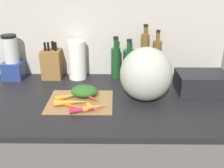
{
  "coord_description": "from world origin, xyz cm",
  "views": [
    {
      "loc": [
        12.47,
        -131.81,
        62.87
      ],
      "look_at": [
        11.06,
        -1.7,
        8.68
      ],
      "focal_mm": 41.65,
      "sensor_mm": 36.0,
      "label": 1
    }
  ],
  "objects_px": {
    "carrot_5": "(95,107)",
    "blender_appliance": "(12,60)",
    "cutting_board": "(80,101)",
    "carrot_1": "(89,97)",
    "bottle_0": "(116,61)",
    "bottle_2": "(144,55)",
    "carrot_2": "(87,109)",
    "winter_squash": "(146,74)",
    "bottle_3": "(156,59)",
    "carrot_6": "(70,96)",
    "carrot_3": "(72,102)",
    "carrot_4": "(93,108)",
    "bottle_1": "(129,63)",
    "dish_rack": "(202,83)",
    "paper_towel_roll": "(77,60)",
    "knife_block": "(52,63)",
    "carrot_0": "(71,106)"
  },
  "relations": [
    {
      "from": "blender_appliance",
      "to": "bottle_2",
      "type": "distance_m",
      "value": 0.86
    },
    {
      "from": "winter_squash",
      "to": "bottle_2",
      "type": "bearing_deg",
      "value": 85.58
    },
    {
      "from": "knife_block",
      "to": "bottle_1",
      "type": "xyz_separation_m",
      "value": [
        0.51,
        0.01,
        0.01
      ]
    },
    {
      "from": "carrot_0",
      "to": "bottle_0",
      "type": "height_order",
      "value": "bottle_0"
    },
    {
      "from": "bottle_2",
      "to": "bottle_3",
      "type": "distance_m",
      "value": 0.08
    },
    {
      "from": "carrot_2",
      "to": "carrot_6",
      "type": "bearing_deg",
      "value": 124.92
    },
    {
      "from": "cutting_board",
      "to": "dish_rack",
      "type": "bearing_deg",
      "value": 11.74
    },
    {
      "from": "carrot_2",
      "to": "dish_rack",
      "type": "relative_size",
      "value": 0.6
    },
    {
      "from": "knife_block",
      "to": "bottle_0",
      "type": "bearing_deg",
      "value": -0.7
    },
    {
      "from": "carrot_6",
      "to": "bottle_2",
      "type": "bearing_deg",
      "value": 38.59
    },
    {
      "from": "cutting_board",
      "to": "blender_appliance",
      "type": "xyz_separation_m",
      "value": [
        -0.48,
        0.34,
        0.12
      ]
    },
    {
      "from": "bottle_2",
      "to": "bottle_0",
      "type": "bearing_deg",
      "value": -178.73
    },
    {
      "from": "bottle_1",
      "to": "dish_rack",
      "type": "bearing_deg",
      "value": -30.18
    },
    {
      "from": "knife_block",
      "to": "blender_appliance",
      "type": "xyz_separation_m",
      "value": [
        -0.25,
        -0.04,
        0.03
      ]
    },
    {
      "from": "carrot_2",
      "to": "bottle_0",
      "type": "height_order",
      "value": "bottle_0"
    },
    {
      "from": "carrot_1",
      "to": "carrot_5",
      "type": "distance_m",
      "value": 0.13
    },
    {
      "from": "carrot_5",
      "to": "blender_appliance",
      "type": "relative_size",
      "value": 0.46
    },
    {
      "from": "paper_towel_roll",
      "to": "knife_block",
      "type": "bearing_deg",
      "value": 173.46
    },
    {
      "from": "carrot_0",
      "to": "carrot_1",
      "type": "distance_m",
      "value": 0.13
    },
    {
      "from": "bottle_0",
      "to": "bottle_3",
      "type": "bearing_deg",
      "value": 0.43
    },
    {
      "from": "paper_towel_roll",
      "to": "bottle_0",
      "type": "bearing_deg",
      "value": 3.19
    },
    {
      "from": "carrot_6",
      "to": "bottle_3",
      "type": "bearing_deg",
      "value": 33.86
    },
    {
      "from": "carrot_3",
      "to": "bottle_1",
      "type": "bearing_deg",
      "value": 54.15
    },
    {
      "from": "carrot_3",
      "to": "dish_rack",
      "type": "bearing_deg",
      "value": 15.08
    },
    {
      "from": "carrot_5",
      "to": "winter_squash",
      "type": "distance_m",
      "value": 0.33
    },
    {
      "from": "carrot_2",
      "to": "bottle_1",
      "type": "height_order",
      "value": "bottle_1"
    },
    {
      "from": "carrot_5",
      "to": "dish_rack",
      "type": "bearing_deg",
      "value": 22.09
    },
    {
      "from": "carrot_1",
      "to": "paper_towel_roll",
      "type": "xyz_separation_m",
      "value": [
        -0.11,
        0.34,
        0.1
      ]
    },
    {
      "from": "carrot_3",
      "to": "carrot_4",
      "type": "bearing_deg",
      "value": -23.74
    },
    {
      "from": "paper_towel_roll",
      "to": "bottle_2",
      "type": "height_order",
      "value": "bottle_2"
    },
    {
      "from": "bottle_1",
      "to": "blender_appliance",
      "type": "bearing_deg",
      "value": -176.88
    },
    {
      "from": "knife_block",
      "to": "carrot_0",
      "type": "bearing_deg",
      "value": -67.51
    },
    {
      "from": "carrot_5",
      "to": "knife_block",
      "type": "height_order",
      "value": "knife_block"
    },
    {
      "from": "carrot_1",
      "to": "carrot_3",
      "type": "xyz_separation_m",
      "value": [
        -0.08,
        -0.07,
        0.0
      ]
    },
    {
      "from": "carrot_0",
      "to": "carrot_3",
      "type": "distance_m",
      "value": 0.03
    },
    {
      "from": "cutting_board",
      "to": "carrot_1",
      "type": "xyz_separation_m",
      "value": [
        0.05,
        0.02,
        0.02
      ]
    },
    {
      "from": "carrot_5",
      "to": "carrot_2",
      "type": "bearing_deg",
      "value": -148.44
    },
    {
      "from": "paper_towel_roll",
      "to": "bottle_1",
      "type": "bearing_deg",
      "value": 4.29
    },
    {
      "from": "bottle_2",
      "to": "bottle_3",
      "type": "height_order",
      "value": "bottle_2"
    },
    {
      "from": "carrot_3",
      "to": "carrot_6",
      "type": "xyz_separation_m",
      "value": [
        -0.02,
        0.08,
        -0.0
      ]
    },
    {
      "from": "paper_towel_roll",
      "to": "carrot_4",
      "type": "bearing_deg",
      "value": -73.22
    },
    {
      "from": "carrot_3",
      "to": "blender_appliance",
      "type": "distance_m",
      "value": 0.6
    },
    {
      "from": "carrot_2",
      "to": "carrot_6",
      "type": "height_order",
      "value": "carrot_6"
    },
    {
      "from": "carrot_3",
      "to": "carrot_5",
      "type": "distance_m",
      "value": 0.13
    },
    {
      "from": "carrot_2",
      "to": "winter_squash",
      "type": "relative_size",
      "value": 0.59
    },
    {
      "from": "carrot_2",
      "to": "bottle_0",
      "type": "relative_size",
      "value": 0.62
    },
    {
      "from": "winter_squash",
      "to": "bottle_0",
      "type": "bearing_deg",
      "value": 116.0
    },
    {
      "from": "carrot_5",
      "to": "paper_towel_roll",
      "type": "distance_m",
      "value": 0.49
    },
    {
      "from": "bottle_0",
      "to": "bottle_2",
      "type": "relative_size",
      "value": 0.78
    },
    {
      "from": "knife_block",
      "to": "bottle_1",
      "type": "relative_size",
      "value": 0.94
    }
  ]
}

